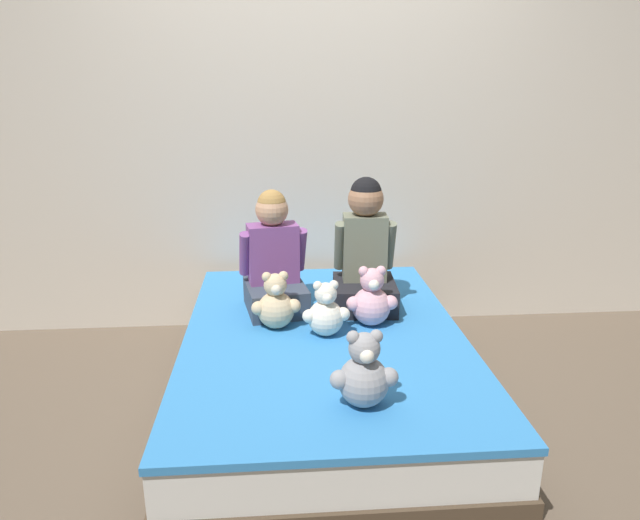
% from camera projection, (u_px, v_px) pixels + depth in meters
% --- Properties ---
extents(ground_plane, '(14.00, 14.00, 0.00)m').
position_uv_depth(ground_plane, '(324.00, 407.00, 2.79)').
color(ground_plane, brown).
extents(wall_behind_bed, '(8.00, 0.06, 2.50)m').
position_uv_depth(wall_behind_bed, '(309.00, 128.00, 3.43)').
color(wall_behind_bed, beige).
rests_on(wall_behind_bed, ground_plane).
extents(bed, '(1.31, 1.89, 0.40)m').
position_uv_depth(bed, '(324.00, 371.00, 2.73)').
color(bed, '#473828').
rests_on(bed, ground_plane).
extents(child_on_left, '(0.36, 0.39, 0.62)m').
position_uv_depth(child_on_left, '(274.00, 262.00, 2.88)').
color(child_on_left, '#384251').
rests_on(child_on_left, bed).
extents(child_on_right, '(0.33, 0.36, 0.67)m').
position_uv_depth(child_on_right, '(365.00, 254.00, 2.91)').
color(child_on_right, black).
rests_on(child_on_right, bed).
extents(teddy_bear_held_by_left_child, '(0.23, 0.18, 0.28)m').
position_uv_depth(teddy_bear_held_by_left_child, '(276.00, 304.00, 2.69)').
color(teddy_bear_held_by_left_child, '#D1B78E').
rests_on(teddy_bear_held_by_left_child, bed).
extents(teddy_bear_held_by_right_child, '(0.25, 0.19, 0.30)m').
position_uv_depth(teddy_bear_held_by_right_child, '(371.00, 300.00, 2.72)').
color(teddy_bear_held_by_right_child, '#DBA3B2').
rests_on(teddy_bear_held_by_right_child, bed).
extents(teddy_bear_between_children, '(0.22, 0.17, 0.26)m').
position_uv_depth(teddy_bear_between_children, '(326.00, 312.00, 2.61)').
color(teddy_bear_between_children, silver).
rests_on(teddy_bear_between_children, bed).
extents(teddy_bear_at_foot_of_bed, '(0.25, 0.18, 0.29)m').
position_uv_depth(teddy_bear_at_foot_of_bed, '(364.00, 374.00, 2.04)').
color(teddy_bear_at_foot_of_bed, '#939399').
rests_on(teddy_bear_at_foot_of_bed, bed).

